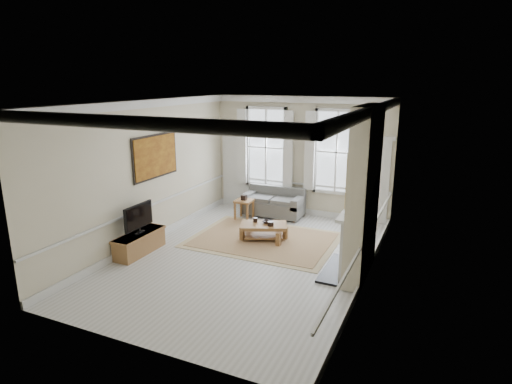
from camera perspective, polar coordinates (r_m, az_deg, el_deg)
The scene contains 23 objects.
floor at distance 9.61m, azimuth -1.22°, elevation -8.76°, with size 7.20×7.20×0.00m, color #B7B5AD.
ceiling at distance 8.82m, azimuth -1.34°, elevation 11.93°, with size 7.20×7.20×0.00m, color white.
back_wall at distance 12.34m, azimuth 5.96°, elevation 4.74°, with size 5.20×5.20×0.00m, color beige.
left_wall at distance 10.42m, azimuth -14.30°, elevation 2.49°, with size 7.20×7.20×0.00m, color beige.
right_wall at distance 8.31m, azimuth 15.12°, elevation -0.65°, with size 7.20×7.20×0.00m, color beige.
window_left at distance 12.63m, azimuth 1.36°, elevation 5.97°, with size 1.26×0.20×2.20m, color #B2BCC6, non-canonical shape.
window_right at distance 11.98m, azimuth 10.70°, elevation 5.23°, with size 1.26×0.20×2.20m, color #B2BCC6, non-canonical shape.
door_left at distance 13.18m, azimuth -2.65°, elevation 3.02°, with size 0.90×0.08×2.30m, color silver.
door_right at distance 11.94m, azimuth 15.19°, elevation 1.27°, with size 0.90×0.08×2.30m, color silver.
painting at distance 10.56m, azimuth -13.25°, elevation 4.66°, with size 0.05×1.66×1.06m, color #AE741D.
chimney_breast at distance 8.53m, azimuth 14.19°, elevation -0.19°, with size 0.35×1.70×3.38m, color beige.
hearth at distance 9.17m, azimuth 10.87°, elevation -10.06°, with size 0.55×1.50×0.05m, color black.
fireplace at distance 8.86m, azimuth 12.36°, elevation -6.09°, with size 0.21×1.45×1.33m.
mirror at distance 8.49m, azimuth 12.91°, elevation 2.24°, with size 0.06×1.26×1.06m, color gold.
sofa at distance 12.40m, azimuth 2.47°, elevation -1.56°, with size 1.69×0.82×0.82m.
side_table at distance 12.00m, azimuth -1.60°, elevation -1.57°, with size 0.48×0.48×0.57m.
rug at distance 10.61m, azimuth 1.04°, elevation -6.35°, with size 3.50×2.60×0.02m, color #A07A53.
coffee_table at distance 10.49m, azimuth 1.05°, elevation -4.69°, with size 1.28×1.03×0.42m.
ceramic_pot_a at distance 10.59m, azimuth -0.09°, elevation -3.74°, with size 0.11×0.11×0.11m, color black.
ceramic_pot_b at distance 10.33m, azimuth 1.96°, elevation -4.24°, with size 0.15×0.15×0.11m, color black.
bowl at distance 10.53m, azimuth 1.52°, elevation -4.00°, with size 0.24×0.24×0.06m, color black.
tv_stand at distance 10.12m, azimuth -15.25°, elevation -6.59°, with size 0.43×1.34×0.48m, color brown.
tv at distance 9.90m, azimuth -15.39°, elevation -3.19°, with size 0.08×0.90×0.68m.
Camera 1 is at (3.80, -7.94, 3.85)m, focal length 30.00 mm.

